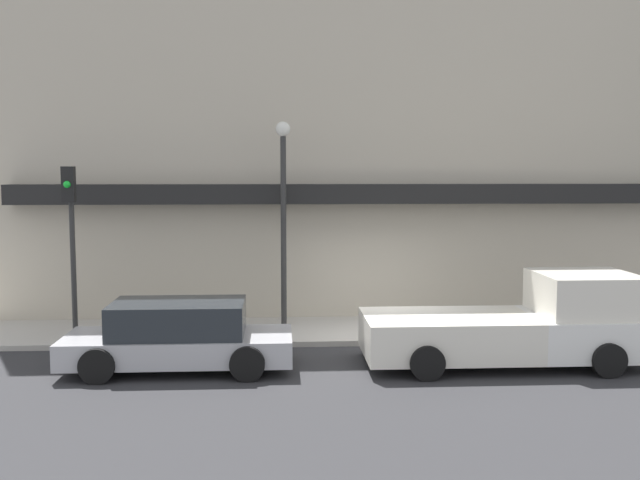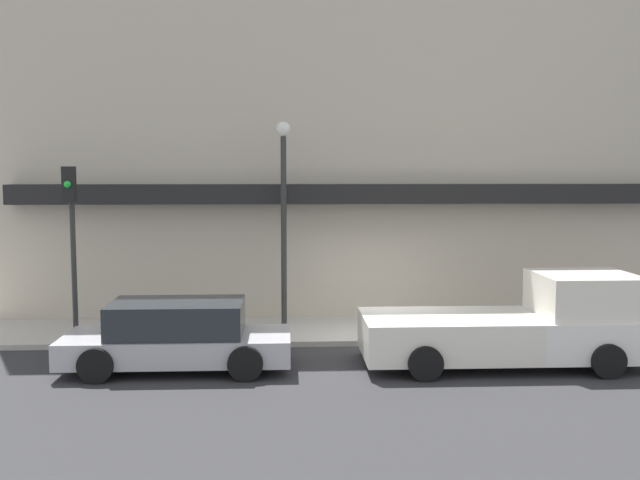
% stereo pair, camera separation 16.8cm
% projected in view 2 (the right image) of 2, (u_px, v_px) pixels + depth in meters
% --- Properties ---
extents(ground_plane, '(80.00, 80.00, 0.00)m').
position_uv_depth(ground_plane, '(380.00, 346.00, 16.17)').
color(ground_plane, '#2D2D30').
extents(sidewalk, '(36.00, 2.77, 0.13)m').
position_uv_depth(sidewalk, '(373.00, 330.00, 17.54)').
color(sidewalk, '#B7B2A8').
rests_on(sidewalk, ground).
extents(building, '(19.80, 3.80, 11.14)m').
position_uv_depth(building, '(362.00, 114.00, 19.86)').
color(building, '#BCB29E').
rests_on(building, ground).
extents(pickup_truck, '(5.70, 2.28, 1.88)m').
position_uv_depth(pickup_truck, '(521.00, 326.00, 14.55)').
color(pickup_truck, white).
rests_on(pickup_truck, ground).
extents(parked_car, '(4.51, 1.97, 1.37)m').
position_uv_depth(parked_car, '(178.00, 336.00, 14.23)').
color(parked_car, '#ADADB2').
rests_on(parked_car, ground).
extents(fire_hydrant, '(0.20, 0.20, 0.76)m').
position_uv_depth(fire_hydrant, '(224.00, 321.00, 16.50)').
color(fire_hydrant, '#196633').
rests_on(fire_hydrant, sidewalk).
extents(street_lamp, '(0.36, 0.36, 5.04)m').
position_uv_depth(street_lamp, '(284.00, 198.00, 17.47)').
color(street_lamp, '#2D2D2D').
rests_on(street_lamp, sidewalk).
extents(traffic_light, '(0.28, 0.42, 3.94)m').
position_uv_depth(traffic_light, '(71.00, 221.00, 16.20)').
color(traffic_light, '#2D2D2D').
rests_on(traffic_light, sidewalk).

